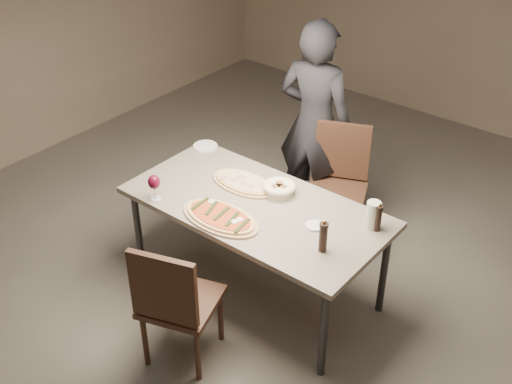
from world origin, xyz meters
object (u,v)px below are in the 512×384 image
Objects in this scene: dining_table at (256,211)px; pepper_mill_left at (323,236)px; carafe at (373,215)px; zucchini_pizza at (220,217)px; chair_near at (174,300)px; ham_pizza at (243,183)px; diner at (315,124)px; bread_basket at (279,188)px; chair_far at (339,178)px.

dining_table is 8.06× the size of pepper_mill_left.
pepper_mill_left is at bearing -105.62° from carafe.
chair_near reaches higher than zucchini_pizza.
chair_near is (0.12, -0.57, -0.24)m from zucchini_pizza.
pepper_mill_left is at bearing -23.03° from ham_pizza.
diner reaches higher than dining_table.
pepper_mill_left is 0.42m from carafe.
bread_basket is 1.09m from chair_near.
pepper_mill_left is (0.58, -0.34, 0.06)m from bread_basket.
chair_far is 0.56× the size of diner.
diner reaches higher than bread_basket.
chair_far reaches higher than carafe.
chair_far reaches higher than bread_basket.
chair_far is at bearing 87.84° from bread_basket.
bread_basket is (0.27, 0.06, 0.03)m from ham_pizza.
ham_pizza is 0.89m from chair_far.
dining_table is 0.28m from ham_pizza.
carafe is 1.28m from diner.
pepper_mill_left is at bearing 93.54° from chair_far.
dining_table is at bearing -36.79° from ham_pizza.
carafe is at bearing 19.50° from dining_table.
bread_basket is 1.02× the size of pepper_mill_left.
bread_basket is 0.68m from pepper_mill_left.
bread_basket is 0.13× the size of diner.
bread_basket is 0.24× the size of chair_far.
chair_far is at bearing 62.18° from zucchini_pizza.
chair_far is (-0.56, 1.09, -0.32)m from pepper_mill_left.
ham_pizza is at bearing 86.72° from chair_near.
diner is (-0.30, 0.87, 0.06)m from bread_basket.
zucchini_pizza reaches higher than ham_pizza.
pepper_mill_left is 1.49m from diner.
zucchini_pizza is 1.14× the size of ham_pizza.
zucchini_pizza is at bearing -168.64° from pepper_mill_left.
ham_pizza is 0.30× the size of diner.
carafe is at bearing 74.38° from pepper_mill_left.
dining_table is at bearing 167.63° from pepper_mill_left.
chair_near is at bearing 89.90° from diner.
pepper_mill_left is at bearing 117.23° from diner.
carafe is (0.74, 0.26, 0.15)m from dining_table.
zucchini_pizza reaches higher than dining_table.
dining_table is at bearing 62.05° from chair_far.
chair_near reaches higher than bread_basket.
chair_near is (-0.58, -0.72, -0.33)m from pepper_mill_left.
chair_near is at bearing -121.84° from carafe.
bread_basket is at bearing 77.13° from dining_table.
chair_far is (-0.67, 0.69, -0.31)m from carafe.
zucchini_pizza is (-0.07, -0.28, 0.07)m from dining_table.
bread_basket is 0.92m from diner.
dining_table is 0.80m from carafe.
chair_far is at bearing 151.60° from diner.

